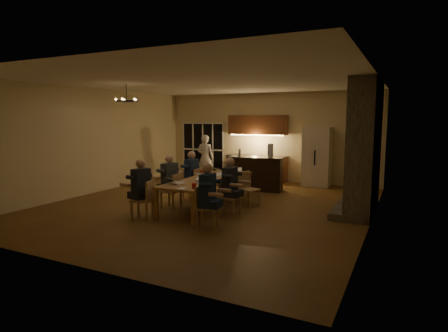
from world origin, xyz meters
TOP-DOWN VIEW (x-y plane):
  - floor at (0.00, 0.00)m, footprint 9.00×9.00m
  - back_wall at (0.00, 4.52)m, footprint 8.00×0.04m
  - left_wall at (-4.02, 0.00)m, footprint 0.04×9.00m
  - right_wall at (4.02, 0.00)m, footprint 0.04×9.00m
  - ceiling at (0.00, 0.00)m, footprint 8.00×9.00m
  - french_doors at (-2.70, 4.47)m, footprint 1.86×0.08m
  - fireplace at (3.70, 1.20)m, footprint 0.58×2.50m
  - kitchenette at (-0.30, 4.20)m, footprint 2.24×0.68m
  - refrigerator at (1.90, 4.15)m, footprint 0.90×0.68m
  - dining_table at (0.07, -0.15)m, footprint 1.10×3.26m
  - bar_island at (0.32, 2.54)m, footprint 1.84×0.93m
  - chair_left_near at (-0.74, -1.82)m, footprint 0.54×0.54m
  - chair_left_mid at (-0.77, -0.62)m, footprint 0.44×0.44m
  - chair_left_far at (-0.82, 0.49)m, footprint 0.45×0.45m
  - chair_right_near at (0.95, -1.79)m, footprint 0.53×0.53m
  - chair_right_mid at (0.91, -0.62)m, footprint 0.45×0.45m
  - chair_right_far at (0.96, 0.46)m, footprint 0.55×0.55m
  - person_left_near at (-0.80, -1.77)m, footprint 0.70×0.70m
  - person_right_near at (0.95, -1.79)m, footprint 0.66×0.66m
  - person_left_mid at (-0.82, -0.60)m, footprint 0.70×0.70m
  - person_right_mid at (0.90, -0.61)m, footprint 0.61×0.61m
  - person_left_far at (-0.79, 0.44)m, footprint 0.63×0.63m
  - standing_person at (-1.99, 3.38)m, footprint 0.67×0.49m
  - chandelier at (-2.16, -0.60)m, footprint 0.58×0.58m
  - laptop_a at (-0.22, -1.16)m, footprint 0.40×0.38m
  - laptop_b at (0.28, -0.92)m, footprint 0.34×0.30m
  - laptop_c at (-0.15, -0.10)m, footprint 0.39×0.36m
  - laptop_d at (0.28, -0.20)m, footprint 0.42×0.41m
  - laptop_e at (-0.11, 0.88)m, footprint 0.41×0.40m
  - laptop_f at (0.40, 0.84)m, footprint 0.40×0.38m
  - mug_front at (0.06, -0.55)m, footprint 0.09×0.09m
  - mug_mid at (0.20, 0.44)m, footprint 0.08×0.08m
  - mug_back at (-0.33, 0.57)m, footprint 0.08×0.08m
  - redcup_near at (0.44, -1.49)m, footprint 0.10×0.10m
  - redcup_mid at (-0.38, 0.30)m, footprint 0.10×0.10m
  - can_silver at (0.11, -0.79)m, footprint 0.06×0.06m
  - can_cola at (-0.14, 1.29)m, footprint 0.07×0.07m
  - plate_near at (0.46, -0.63)m, footprint 0.24×0.24m
  - plate_left at (-0.23, -1.05)m, footprint 0.26×0.26m
  - plate_far at (0.53, 0.63)m, footprint 0.26×0.26m
  - notepad at (0.24, -1.66)m, footprint 0.17×0.23m
  - bar_bottle at (-0.18, 2.39)m, footprint 0.07×0.07m
  - bar_blender at (0.78, 2.59)m, footprint 0.15×0.15m

SIDE VIEW (x-z plane):
  - floor at x=0.00m, z-range 0.00..0.00m
  - dining_table at x=0.07m, z-range 0.00..0.75m
  - chair_left_near at x=-0.74m, z-range 0.00..0.89m
  - chair_left_mid at x=-0.77m, z-range 0.00..0.89m
  - chair_left_far at x=-0.82m, z-range 0.00..0.89m
  - chair_right_near at x=0.95m, z-range 0.00..0.89m
  - chair_right_mid at x=0.91m, z-range 0.00..0.89m
  - chair_right_far at x=0.96m, z-range 0.00..0.89m
  - bar_island at x=0.32m, z-range 0.00..1.08m
  - person_left_near at x=-0.80m, z-range 0.00..1.38m
  - person_right_near at x=0.95m, z-range 0.00..1.38m
  - person_left_mid at x=-0.82m, z-range 0.00..1.38m
  - person_right_mid at x=0.90m, z-range 0.00..1.38m
  - person_left_far at x=-0.79m, z-range 0.00..1.38m
  - notepad at x=0.24m, z-range 0.75..0.76m
  - plate_near at x=0.46m, z-range 0.75..0.77m
  - plate_left at x=-0.23m, z-range 0.75..0.77m
  - plate_far at x=0.53m, z-range 0.75..0.77m
  - mug_front at x=0.06m, z-range 0.75..0.85m
  - mug_mid at x=0.20m, z-range 0.75..0.85m
  - mug_back at x=-0.33m, z-range 0.75..0.85m
  - redcup_near at x=0.44m, z-range 0.75..0.87m
  - redcup_mid at x=-0.38m, z-range 0.75..0.87m
  - can_silver at x=0.11m, z-range 0.75..0.87m
  - can_cola at x=-0.14m, z-range 0.75..0.87m
  - standing_person at x=-1.99m, z-range 0.00..1.70m
  - laptop_a at x=-0.22m, z-range 0.75..0.98m
  - laptop_b at x=0.28m, z-range 0.75..0.98m
  - laptop_c at x=-0.15m, z-range 0.75..0.98m
  - laptop_d at x=0.28m, z-range 0.75..0.98m
  - laptop_e at x=-0.11m, z-range 0.75..0.98m
  - laptop_f at x=0.40m, z-range 0.75..0.98m
  - refrigerator at x=1.90m, z-range 0.00..2.00m
  - french_doors at x=-2.70m, z-range 0.00..2.10m
  - kitchenette at x=-0.30m, z-range 0.00..2.40m
  - bar_bottle at x=-0.18m, z-range 1.08..1.32m
  - bar_blender at x=0.78m, z-range 1.08..1.50m
  - back_wall at x=0.00m, z-range 0.00..3.20m
  - left_wall at x=-4.02m, z-range 0.00..3.20m
  - right_wall at x=4.02m, z-range 0.00..3.20m
  - fireplace at x=3.70m, z-range 0.00..3.20m
  - chandelier at x=-2.16m, z-range 2.73..2.77m
  - ceiling at x=0.00m, z-range 3.20..3.24m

